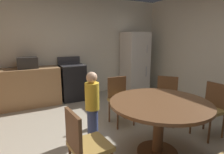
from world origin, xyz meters
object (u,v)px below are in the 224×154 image
microwave (27,63)px  chair_north (120,97)px  person_child (92,104)px  chair_west (84,143)px  chair_northeast (166,96)px  dining_table (159,112)px  oven_range (72,82)px  refrigerator (135,62)px  chair_east (211,106)px

microwave → chair_north: bearing=-51.1°
person_child → chair_west: bearing=-66.9°
chair_northeast → dining_table: bearing=0.0°
oven_range → refrigerator: refrigerator is taller
microwave → dining_table: bearing=-63.7°
refrigerator → microwave: (-2.94, 0.05, 0.15)m
chair_east → refrigerator: bearing=-98.4°
chair_west → person_child: size_ratio=0.80×
chair_northeast → microwave: bearing=-85.5°
refrigerator → person_child: (-2.17, -2.06, -0.30)m
microwave → chair_northeast: (2.25, -2.16, -0.53)m
chair_west → chair_east: 2.19m
microwave → chair_west: size_ratio=0.51×
microwave → chair_east: bearing=-48.8°
microwave → refrigerator: bearing=-1.0°
refrigerator → microwave: refrigerator is taller
oven_range → chair_northeast: oven_range is taller
oven_range → dining_table: size_ratio=0.82×
chair_north → person_child: person_child is taller
chair_northeast → refrigerator: bearing=-149.9°
chair_east → chair_west: bearing=2.4°
dining_table → chair_east: size_ratio=1.54×
refrigerator → chair_west: 3.94m
chair_west → microwave: bearing=91.5°
oven_range → refrigerator: bearing=-1.6°
chair_east → dining_table: bearing=0.0°
dining_table → microwave: bearing=116.3°
person_child → refrigerator: bearing=93.0°
microwave → chair_west: 3.04m
microwave → chair_north: microwave is taller
chair_east → chair_northeast: (-0.28, 0.73, 0.00)m
microwave → person_child: bearing=-70.0°
oven_range → chair_east: bearing=-62.7°
chair_north → chair_west: bearing=-42.2°
chair_east → chair_north: same height
microwave → chair_north: size_ratio=0.51×
oven_range → dining_table: bearing=-82.2°
chair_east → chair_north: (-1.08, 1.10, 0.00)m
chair_west → chair_northeast: bearing=18.4°
chair_east → chair_northeast: bearing=-69.2°
refrigerator → chair_west: size_ratio=2.02×
oven_range → microwave: bearing=-179.8°
oven_range → dining_table: (0.40, -2.89, 0.14)m
oven_range → chair_north: size_ratio=1.26×
dining_table → chair_east: chair_east is taller
oven_range → chair_west: size_ratio=1.26×
microwave → oven_range: bearing=0.2°
chair_northeast → chair_north: bearing=-66.2°
refrigerator → chair_northeast: refrigerator is taller
dining_table → chair_north: chair_north is taller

